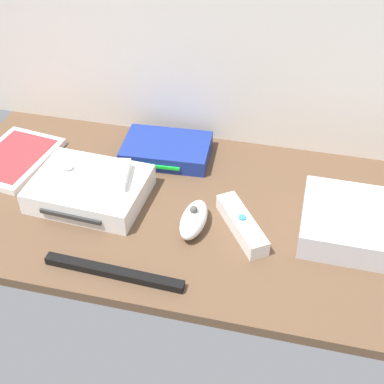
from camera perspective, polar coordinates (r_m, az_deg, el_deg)
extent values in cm
cube|color=brown|center=(100.91, 0.00, -2.18)|extent=(100.00, 48.00, 2.00)
cube|color=white|center=(103.04, -10.92, 0.35)|extent=(21.86, 17.15, 4.40)
cube|color=#2D2D2D|center=(97.73, -12.94, -2.59)|extent=(12.01, 1.27, 0.80)
cube|color=silver|center=(97.83, 16.63, -3.13)|extent=(17.15, 17.15, 5.00)
cube|color=silver|center=(96.11, 16.93, -1.97)|extent=(16.46, 16.46, 0.30)
cube|color=white|center=(117.34, -18.56, 3.39)|extent=(16.02, 20.65, 1.40)
cube|color=#B72D33|center=(116.91, -18.63, 3.70)|extent=(13.24, 17.69, 0.16)
cube|color=navy|center=(112.39, -2.74, 4.58)|extent=(18.68, 13.05, 3.40)
cube|color=#19D833|center=(107.54, -3.43, 2.69)|extent=(8.01, 0.88, 0.60)
cube|color=white|center=(95.21, 5.36, -3.49)|extent=(11.32, 14.25, 3.00)
cylinder|color=#387FDB|center=(94.05, 5.42, -2.73)|extent=(1.40, 1.40, 0.40)
ellipsoid|color=white|center=(94.98, 0.18, -2.98)|extent=(4.89, 10.21, 4.00)
sphere|color=#4C4C4C|center=(93.36, 0.19, -1.90)|extent=(1.40, 1.40, 1.40)
cube|color=white|center=(101.43, -10.87, 1.94)|extent=(15.53, 10.29, 2.00)
cylinder|color=#99999E|center=(101.74, -13.14, 2.55)|extent=(2.31, 2.31, 0.40)
cube|color=black|center=(88.97, -8.41, -8.52)|extent=(24.05, 2.69, 1.40)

